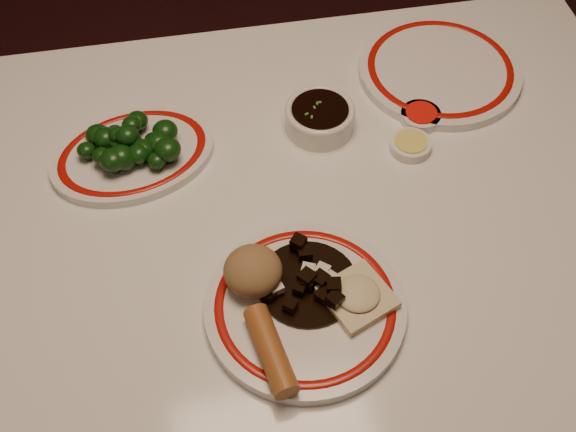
{
  "coord_description": "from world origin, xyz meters",
  "views": [
    {
      "loc": [
        -0.11,
        -0.59,
        1.57
      ],
      "look_at": [
        -0.0,
        -0.02,
        0.8
      ],
      "focal_mm": 45.0,
      "sensor_mm": 36.0,
      "label": 1
    }
  ],
  "objects_px": {
    "rice_mound": "(253,271)",
    "spring_roll": "(271,351)",
    "main_plate": "(305,307)",
    "dining_table": "(288,263)",
    "broccoli_pile": "(130,145)",
    "soy_bowl": "(320,118)",
    "stirfry_heap": "(306,281)",
    "fried_wonton": "(358,296)",
    "broccoli_plate": "(133,154)"
  },
  "relations": [
    {
      "from": "broccoli_pile",
      "to": "soy_bowl",
      "type": "relative_size",
      "value": 1.44
    },
    {
      "from": "spring_roll",
      "to": "broccoli_plate",
      "type": "bearing_deg",
      "value": 101.83
    },
    {
      "from": "rice_mound",
      "to": "fried_wonton",
      "type": "xyz_separation_m",
      "value": [
        0.13,
        -0.05,
        -0.02
      ]
    },
    {
      "from": "main_plate",
      "to": "broccoli_plate",
      "type": "height_order",
      "value": "main_plate"
    },
    {
      "from": "soy_bowl",
      "to": "broccoli_plate",
      "type": "bearing_deg",
      "value": -177.68
    },
    {
      "from": "dining_table",
      "to": "stirfry_heap",
      "type": "distance_m",
      "value": 0.16
    },
    {
      "from": "main_plate",
      "to": "stirfry_heap",
      "type": "height_order",
      "value": "stirfry_heap"
    },
    {
      "from": "spring_roll",
      "to": "soy_bowl",
      "type": "height_order",
      "value": "spring_roll"
    },
    {
      "from": "fried_wonton",
      "to": "broccoli_plate",
      "type": "xyz_separation_m",
      "value": [
        -0.27,
        0.31,
        -0.02
      ]
    },
    {
      "from": "broccoli_pile",
      "to": "soy_bowl",
      "type": "distance_m",
      "value": 0.29
    },
    {
      "from": "main_plate",
      "to": "soy_bowl",
      "type": "height_order",
      "value": "soy_bowl"
    },
    {
      "from": "dining_table",
      "to": "broccoli_pile",
      "type": "distance_m",
      "value": 0.29
    },
    {
      "from": "main_plate",
      "to": "spring_roll",
      "type": "xyz_separation_m",
      "value": [
        -0.06,
        -0.06,
        0.02
      ]
    },
    {
      "from": "dining_table",
      "to": "broccoli_pile",
      "type": "xyz_separation_m",
      "value": [
        -0.21,
        0.16,
        0.13
      ]
    },
    {
      "from": "fried_wonton",
      "to": "broccoli_pile",
      "type": "height_order",
      "value": "broccoli_pile"
    },
    {
      "from": "rice_mound",
      "to": "broccoli_pile",
      "type": "xyz_separation_m",
      "value": [
        -0.14,
        0.26,
        -0.01
      ]
    },
    {
      "from": "stirfry_heap",
      "to": "soy_bowl",
      "type": "height_order",
      "value": "stirfry_heap"
    },
    {
      "from": "main_plate",
      "to": "fried_wonton",
      "type": "height_order",
      "value": "fried_wonton"
    },
    {
      "from": "broccoli_plate",
      "to": "soy_bowl",
      "type": "height_order",
      "value": "soy_bowl"
    },
    {
      "from": "spring_roll",
      "to": "broccoli_pile",
      "type": "height_order",
      "value": "broccoli_pile"
    },
    {
      "from": "soy_bowl",
      "to": "spring_roll",
      "type": "bearing_deg",
      "value": -110.43
    },
    {
      "from": "dining_table",
      "to": "main_plate",
      "type": "height_order",
      "value": "main_plate"
    },
    {
      "from": "spring_roll",
      "to": "soy_bowl",
      "type": "xyz_separation_m",
      "value": [
        0.14,
        0.38,
        -0.01
      ]
    },
    {
      "from": "broccoli_pile",
      "to": "fried_wonton",
      "type": "bearing_deg",
      "value": -48.64
    },
    {
      "from": "rice_mound",
      "to": "broccoli_pile",
      "type": "bearing_deg",
      "value": 119.18
    },
    {
      "from": "broccoli_plate",
      "to": "soy_bowl",
      "type": "xyz_separation_m",
      "value": [
        0.29,
        0.01,
        0.01
      ]
    },
    {
      "from": "stirfry_heap",
      "to": "broccoli_pile",
      "type": "height_order",
      "value": "broccoli_pile"
    },
    {
      "from": "fried_wonton",
      "to": "broccoli_pile",
      "type": "xyz_separation_m",
      "value": [
        -0.27,
        0.31,
        0.01
      ]
    },
    {
      "from": "main_plate",
      "to": "stirfry_heap",
      "type": "xyz_separation_m",
      "value": [
        0.01,
        0.03,
        0.02
      ]
    },
    {
      "from": "rice_mound",
      "to": "spring_roll",
      "type": "xyz_separation_m",
      "value": [
        0.0,
        -0.11,
        -0.01
      ]
    },
    {
      "from": "fried_wonton",
      "to": "soy_bowl",
      "type": "xyz_separation_m",
      "value": [
        0.02,
        0.33,
        -0.01
      ]
    },
    {
      "from": "rice_mound",
      "to": "dining_table",
      "type": "bearing_deg",
      "value": 55.59
    },
    {
      "from": "rice_mound",
      "to": "soy_bowl",
      "type": "relative_size",
      "value": 0.72
    },
    {
      "from": "broccoli_pile",
      "to": "dining_table",
      "type": "bearing_deg",
      "value": -38.47
    },
    {
      "from": "stirfry_heap",
      "to": "broccoli_pile",
      "type": "bearing_deg",
      "value": 127.48
    },
    {
      "from": "dining_table",
      "to": "main_plate",
      "type": "distance_m",
      "value": 0.17
    },
    {
      "from": "rice_mound",
      "to": "spring_roll",
      "type": "relative_size",
      "value": 0.65
    },
    {
      "from": "stirfry_heap",
      "to": "broccoli_plate",
      "type": "bearing_deg",
      "value": 126.86
    },
    {
      "from": "dining_table",
      "to": "fried_wonton",
      "type": "distance_m",
      "value": 0.2
    },
    {
      "from": "fried_wonton",
      "to": "stirfry_heap",
      "type": "distance_m",
      "value": 0.07
    },
    {
      "from": "main_plate",
      "to": "broccoli_pile",
      "type": "height_order",
      "value": "broccoli_pile"
    },
    {
      "from": "main_plate",
      "to": "dining_table",
      "type": "bearing_deg",
      "value": 88.53
    },
    {
      "from": "main_plate",
      "to": "rice_mound",
      "type": "bearing_deg",
      "value": 143.2
    },
    {
      "from": "broccoli_plate",
      "to": "spring_roll",
      "type": "bearing_deg",
      "value": -68.31
    },
    {
      "from": "spring_roll",
      "to": "broccoli_pile",
      "type": "distance_m",
      "value": 0.39
    },
    {
      "from": "rice_mound",
      "to": "spring_roll",
      "type": "distance_m",
      "value": 0.11
    },
    {
      "from": "soy_bowl",
      "to": "fried_wonton",
      "type": "bearing_deg",
      "value": -93.57
    },
    {
      "from": "spring_roll",
      "to": "fried_wonton",
      "type": "distance_m",
      "value": 0.14
    },
    {
      "from": "soy_bowl",
      "to": "stirfry_heap",
      "type": "bearing_deg",
      "value": -105.54
    },
    {
      "from": "rice_mound",
      "to": "soy_bowl",
      "type": "xyz_separation_m",
      "value": [
        0.15,
        0.28,
        -0.03
      ]
    }
  ]
}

